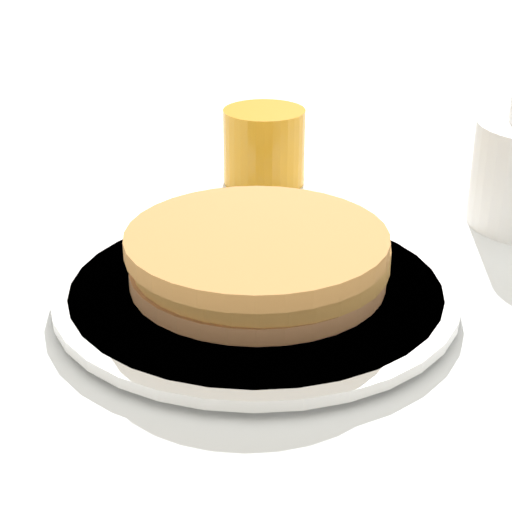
# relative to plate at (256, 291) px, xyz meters

# --- Properties ---
(ground_plane) EXTENTS (4.00, 4.00, 0.00)m
(ground_plane) POSITION_rel_plate_xyz_m (-0.03, -0.01, -0.01)
(ground_plane) COLOR white
(plate) EXTENTS (0.27, 0.27, 0.01)m
(plate) POSITION_rel_plate_xyz_m (0.00, 0.00, 0.00)
(plate) COLOR white
(plate) RESTS_ON ground_plane
(pancake_stack) EXTENTS (0.18, 0.18, 0.04)m
(pancake_stack) POSITION_rel_plate_xyz_m (-0.00, 0.00, 0.02)
(pancake_stack) COLOR #B1764A
(pancake_stack) RESTS_ON plate
(juice_glass) EXTENTS (0.07, 0.07, 0.07)m
(juice_glass) POSITION_rel_plate_xyz_m (-0.16, 0.16, 0.03)
(juice_glass) COLOR orange
(juice_glass) RESTS_ON ground_plane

